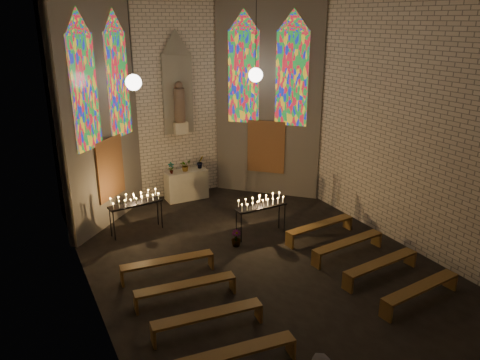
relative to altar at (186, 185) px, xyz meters
name	(u,v)px	position (x,y,z in m)	size (l,w,h in m)	color
floor	(267,271)	(0.00, -5.45, -0.50)	(12.00, 12.00, 0.00)	black
room	(209,99)	(0.00, -2.08, 3.22)	(8.22, 12.43, 7.00)	beige
altar	(186,185)	(0.00, 0.00, 0.00)	(1.40, 0.60, 1.00)	beige
flower_vase_left	(171,168)	(-0.53, -0.07, 0.69)	(0.20, 0.14, 0.38)	#4C723F
flower_vase_center	(185,165)	(-0.02, -0.03, 0.70)	(0.36, 0.31, 0.40)	#4C723F
flower_vase_right	(200,162)	(0.55, 0.04, 0.72)	(0.24, 0.19, 0.44)	#4C723F
aisle_flower_pot	(236,238)	(-0.09, -3.93, -0.27)	(0.26, 0.26, 0.46)	#4C723F
votive_stand_left	(135,201)	(-2.23, -1.85, 0.46)	(1.56, 0.54, 1.12)	black
votive_stand_right	(261,204)	(0.84, -3.65, 0.45)	(1.52, 0.40, 1.11)	black
pew_left_0	(168,263)	(-2.23, -4.55, -0.15)	(2.24, 0.53, 0.43)	brown
pew_right_0	(320,226)	(2.23, -4.55, -0.15)	(2.24, 0.53, 0.43)	brown
pew_left_1	(186,287)	(-2.23, -5.75, -0.15)	(2.24, 0.53, 0.43)	brown
pew_right_1	(348,244)	(2.23, -5.75, -0.15)	(2.24, 0.53, 0.43)	brown
pew_left_2	(208,317)	(-2.23, -6.95, -0.15)	(2.24, 0.53, 0.43)	brown
pew_right_2	(381,264)	(2.23, -6.95, -0.15)	(2.24, 0.53, 0.43)	brown
pew_left_3	(235,354)	(-2.23, -8.15, -0.15)	(2.24, 0.53, 0.43)	brown
pew_right_3	(421,289)	(2.23, -8.15, -0.15)	(2.24, 0.53, 0.43)	brown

